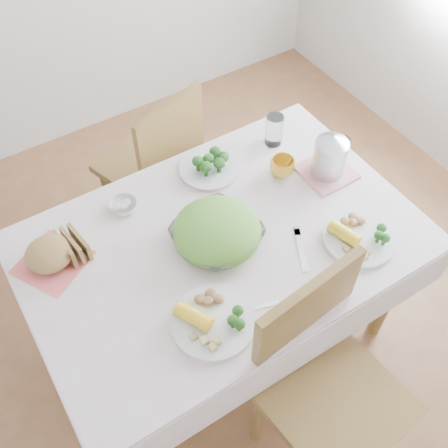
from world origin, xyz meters
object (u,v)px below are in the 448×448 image
chair_near (334,404)px  salad_bowl (217,235)px  dinner_plate_left (213,322)px  dinner_plate_right (358,239)px  yellow_mug (282,167)px  electric_kettle (330,153)px  dining_table (223,292)px  chair_far (148,164)px

chair_near → salad_bowl: chair_near is taller
chair_near → dinner_plate_left: chair_near is taller
dinner_plate_right → yellow_mug: size_ratio=2.65×
salad_bowl → electric_kettle: 0.59m
salad_bowl → electric_kettle: size_ratio=1.62×
salad_bowl → electric_kettle: (0.58, 0.06, 0.08)m
dining_table → dinner_plate_right: (0.43, -0.28, 0.40)m
dining_table → electric_kettle: 0.76m
chair_near → yellow_mug: chair_near is taller
dinner_plate_left → dinner_plate_right: 0.65m
salad_bowl → yellow_mug: 0.45m
yellow_mug → electric_kettle: electric_kettle is taller
dining_table → dinner_plate_left: dinner_plate_left is taller
salad_bowl → dinner_plate_right: (0.46, -0.29, -0.03)m
chair_far → dinner_plate_right: bearing=91.4°
chair_far → dinner_plate_left: (-0.27, -1.10, 0.31)m
dining_table → dinner_plate_left: size_ratio=4.82×
salad_bowl → yellow_mug: (0.42, 0.16, 0.00)m
dinner_plate_left → yellow_mug: size_ratio=2.78×
dining_table → chair_near: 0.68m
dining_table → salad_bowl: (-0.02, 0.00, 0.43)m
salad_bowl → chair_far: bearing=84.5°
chair_far → dinner_plate_left: 1.17m
chair_near → electric_kettle: size_ratio=5.25×
dinner_plate_left → dinner_plate_right: (0.65, 0.01, 0.00)m
chair_far → salad_bowl: 0.88m
dinner_plate_right → yellow_mug: yellow_mug is taller
chair_far → dinner_plate_left: chair_far is taller
chair_near → dinner_plate_right: chair_near is taller
dining_table → chair_near: size_ratio=1.37×
dining_table → chair_far: size_ratio=1.49×
dinner_plate_right → yellow_mug: 0.45m
electric_kettle → dinner_plate_right: bearing=-104.9°
salad_bowl → dining_table: bearing=-2.3°
chair_near → dinner_plate_right: size_ratio=3.69×
dining_table → yellow_mug: size_ratio=13.41×
chair_near → electric_kettle: bearing=49.3°
dining_table → yellow_mug: (0.40, 0.16, 0.43)m
dining_table → dinner_plate_right: size_ratio=5.06×
dinner_plate_right → electric_kettle: size_ratio=1.42×
chair_near → chair_far: bearing=84.0°
dining_table → dinner_plate_left: bearing=-127.1°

